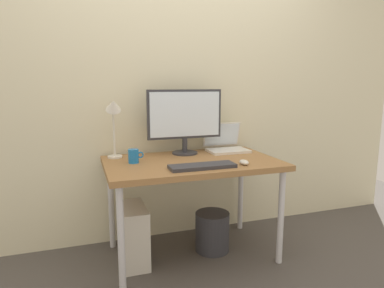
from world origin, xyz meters
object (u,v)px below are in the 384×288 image
keyboard (202,166)px  mouse (244,162)px  desk (192,169)px  laptop (225,144)px  computer_tower (133,235)px  monitor (185,118)px  desk_lamp (114,115)px  coffee_mug (134,156)px  wastebasket (212,232)px

keyboard → mouse: (0.30, -0.01, 0.01)m
desk → laptop: (0.38, 0.26, 0.12)m
desk → computer_tower: 0.63m
monitor → computer_tower: bearing=-154.3°
desk_lamp → mouse: 0.99m
desk → coffee_mug: (-0.41, 0.06, 0.11)m
mouse → computer_tower: 0.94m
desk → mouse: bearing=-39.0°
laptop → desk_lamp: desk_lamp is taller
wastebasket → desk_lamp: bearing=161.5°
keyboard → computer_tower: size_ratio=1.05×
wastebasket → monitor: bearing=122.7°
computer_tower → wastebasket: 0.61m
monitor → wastebasket: bearing=-57.3°
monitor → coffee_mug: (-0.43, -0.18, -0.24)m
desk → desk_lamp: (-0.52, 0.24, 0.39)m
laptop → wastebasket: laptop is taller
desk → desk_lamp: desk_lamp is taller
computer_tower → laptop: bearing=16.4°
desk → computer_tower: desk is taller
desk → computer_tower: size_ratio=2.93×
desk → wastebasket: size_ratio=4.10×
keyboard → computer_tower: keyboard is taller
desk → keyboard: (-0.01, -0.23, 0.08)m
wastebasket → coffee_mug: bearing=175.8°
laptop → desk_lamp: bearing=-178.9°
monitor → keyboard: (-0.03, -0.47, -0.27)m
mouse → desk_lamp: bearing=149.4°
monitor → wastebasket: monitor is taller
desk → monitor: bearing=84.7°
laptop → computer_tower: (-0.81, -0.24, -0.57)m
keyboard → monitor: bearing=86.5°
computer_tower → desk_lamp: bearing=109.9°
keyboard → coffee_mug: (-0.40, 0.29, 0.04)m
mouse → coffee_mug: bearing=157.3°
coffee_mug → computer_tower: coffee_mug is taller
keyboard → mouse: size_ratio=4.89×
laptop → mouse: size_ratio=3.56×
desk → laptop: size_ratio=3.85×
monitor → computer_tower: size_ratio=1.41×
desk → keyboard: 0.25m
laptop → coffee_mug: laptop is taller
mouse → computer_tower: mouse is taller
desk → mouse: mouse is taller
computer_tower → coffee_mug: bearing=52.8°
keyboard → computer_tower: (-0.43, 0.25, -0.53)m
mouse → wastebasket: bearing=116.5°
desk_lamp → coffee_mug: desk_lamp is taller
monitor → wastebasket: 0.90m
monitor → desk_lamp: 0.54m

